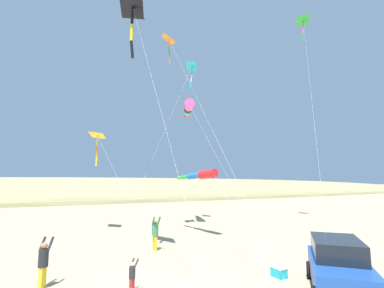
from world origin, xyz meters
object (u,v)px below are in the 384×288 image
kite_delta_long_streamer_right (169,39)px  kite_delta_blue_topmost (304,21)px  person_child_grey_jacket (132,274)px  kite_delta_purple_drifting (192,67)px  kite_windsock_long_streamer_left (201,175)px  parked_car (339,265)px  cooler_box (279,272)px  kite_delta_white_trailing (98,136)px  kite_windsock_orange_high_right (188,109)px  person_child_green_jacket (43,261)px  person_adult_flyer (155,231)px  kite_delta_teal_far_right (134,6)px

kite_delta_long_streamer_right → kite_delta_blue_topmost: 15.16m
person_child_grey_jacket → kite_delta_purple_drifting: 21.83m
person_child_grey_jacket → kite_windsock_long_streamer_left: bearing=-39.9°
parked_car → cooler_box: bearing=19.3°
person_child_grey_jacket → kite_delta_white_trailing: size_ratio=0.09×
kite_windsock_orange_high_right → cooler_box: bearing=171.3°
cooler_box → kite_windsock_orange_high_right: bearing=-8.7°
cooler_box → kite_delta_blue_topmost: 26.43m
kite_windsock_orange_high_right → kite_delta_blue_topmost: (-3.56, -11.53, 9.83)m
cooler_box → kite_windsock_orange_high_right: kite_windsock_orange_high_right is taller
kite_delta_purple_drifting → kite_delta_white_trailing: (-0.33, 8.69, -7.55)m
person_child_green_jacket → kite_windsock_long_streamer_left: bearing=-56.3°
person_child_grey_jacket → kite_delta_long_streamer_right: bearing=-26.6°
person_adult_flyer → kite_delta_blue_topmost: bearing=-77.7°
person_adult_flyer → kite_delta_teal_far_right: size_ratio=0.14×
person_adult_flyer → kite_delta_white_trailing: size_ratio=0.15×
parked_car → cooler_box: parked_car is taller
person_child_green_jacket → kite_delta_teal_far_right: bearing=-59.8°
person_adult_flyer → cooler_box: bearing=-153.2°
kite_windsock_orange_high_right → kite_windsock_long_streamer_left: size_ratio=1.05×
kite_delta_purple_drifting → cooler_box: bearing=168.7°
parked_car → kite_delta_purple_drifting: bearing=-7.2°
parked_car → kite_delta_teal_far_right: kite_delta_teal_far_right is taller
kite_delta_blue_topmost → kite_delta_white_trailing: (4.08, 19.41, -12.79)m
kite_windsock_long_streamer_left → kite_delta_blue_topmost: bearing=-86.9°
person_adult_flyer → kite_delta_blue_topmost: kite_delta_blue_topmost is taller
kite_delta_long_streamer_right → kite_delta_blue_topmost: (-1.16, -14.36, 4.70)m
parked_car → kite_delta_white_trailing: (16.54, 6.56, 6.69)m
kite_windsock_orange_high_right → kite_delta_long_streamer_right: bearing=130.3°
kite_windsock_orange_high_right → kite_delta_white_trailing: size_ratio=1.11×
parked_car → kite_delta_purple_drifting: 22.18m
parked_car → kite_delta_purple_drifting: kite_delta_purple_drifting is taller
person_child_grey_jacket → kite_delta_blue_topmost: 29.32m
person_child_grey_jacket → kite_windsock_orange_high_right: (12.78, -8.04, 9.96)m
person_child_grey_jacket → person_child_green_jacket: bearing=58.2°
cooler_box → kite_windsock_orange_high_right: size_ratio=0.04×
parked_car → kite_delta_long_streamer_right: 20.15m
parked_car → person_child_green_jacket: bearing=62.4°
parked_car → person_adult_flyer: (8.76, 4.08, 0.12)m
kite_delta_blue_topmost → kite_windsock_long_streamer_left: bearing=93.1°
kite_delta_long_streamer_right → kite_delta_purple_drifting: bearing=-48.3°
kite_delta_blue_topmost → kite_delta_long_streamer_right: bearing=85.4°
parked_car → kite_windsock_long_streamer_left: 12.28m
kite_delta_long_streamer_right → person_child_grey_jacket: bearing=153.4°
person_child_grey_jacket → kite_delta_long_streamer_right: 19.05m
kite_windsock_orange_high_right → kite_delta_white_trailing: (0.52, 7.88, -2.95)m
kite_windsock_long_streamer_left → kite_delta_teal_far_right: bearing=125.5°
kite_delta_blue_topmost → person_child_grey_jacket: bearing=115.2°
cooler_box → person_child_green_jacket: (2.81, 8.88, 0.79)m
kite_windsock_orange_high_right → parked_car: bearing=175.3°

